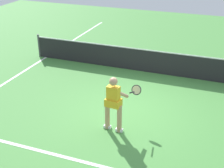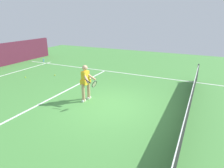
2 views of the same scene
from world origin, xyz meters
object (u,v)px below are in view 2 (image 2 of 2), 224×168
object	(u,v)px
water_bottle	(44,60)
tennis_player	(86,82)
tennis_ball_near	(55,75)
tennis_ball_mid	(25,77)

from	to	relation	value
water_bottle	tennis_player	bearing A→B (deg)	55.67
tennis_ball_near	water_bottle	distance (m)	4.33
tennis_ball_near	tennis_ball_mid	distance (m)	1.68
tennis_ball_near	water_bottle	bearing A→B (deg)	-127.51
tennis_ball_near	water_bottle	world-z (taller)	water_bottle
tennis_player	tennis_ball_near	bearing A→B (deg)	-121.21
tennis_ball_mid	tennis_player	bearing A→B (deg)	76.58
tennis_player	water_bottle	world-z (taller)	tennis_player
tennis_player	tennis_ball_mid	world-z (taller)	tennis_player
tennis_player	water_bottle	size ratio (longest dim) A/B	6.46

